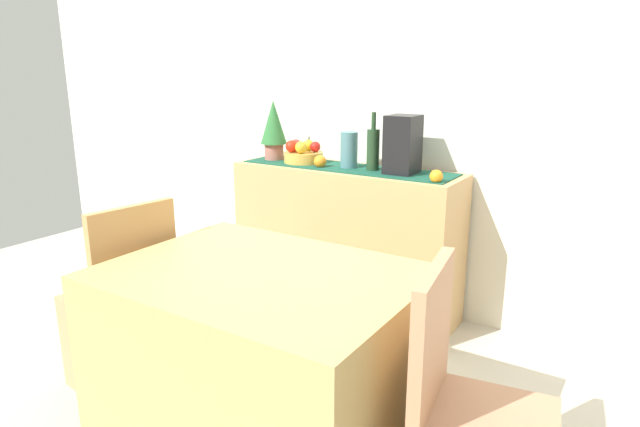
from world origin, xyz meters
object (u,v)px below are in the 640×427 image
Objects in this scene: potted_plant at (274,127)px; sideboard_console at (345,240)px; wine_bottle at (373,149)px; chair_near_window at (123,332)px; fruit_bowl at (303,157)px; coffee_maker at (403,145)px; ceramic_vase at (349,150)px; dining_table at (263,362)px.

sideboard_console is at bearing 0.00° from potted_plant.
wine_bottle is 1.61m from chair_near_window.
potted_plant reaches higher than fruit_bowl.
potted_plant reaches higher than wine_bottle.
sideboard_console is 1.53× the size of chair_near_window.
coffee_maker is (0.35, 0.00, 0.61)m from sideboard_console.
coffee_maker is 0.86× the size of potted_plant.
chair_near_window is at bearing -96.69° from fruit_bowl.
potted_plant is at bearing 180.00° from sideboard_console.
potted_plant reaches higher than coffee_maker.
potted_plant is at bearing 180.00° from coffee_maker.
dining_table is (0.36, -1.28, -0.63)m from ceramic_vase.
wine_bottle is 0.18m from coffee_maker.
ceramic_vase is at bearing 69.86° from chair_near_window.
ceramic_vase reaches higher than fruit_bowl.
dining_table is at bearing -54.71° from potted_plant.
dining_table is 0.84m from chair_near_window.
fruit_bowl is at bearing 180.00° from wine_bottle.
wine_bottle reaches higher than fruit_bowl.
chair_near_window reaches higher than dining_table.
ceramic_vase is 0.19× the size of dining_table.
potted_plant is (-0.22, 0.00, 0.17)m from fruit_bowl.
ceramic_vase is (-0.34, 0.00, -0.06)m from coffee_maker.
sideboard_console is 3.66× the size of potted_plant.
potted_plant is at bearing 180.00° from ceramic_vase.
fruit_bowl is 0.28m from potted_plant.
sideboard_console is 0.60m from wine_bottle.
sideboard_console is 1.34m from dining_table.
potted_plant reaches higher than dining_table.
coffee_maker is at bearing 0.00° from sideboard_console.
chair_near_window is at bearing -86.68° from potted_plant.
ceramic_vase is 1.55m from chair_near_window.
fruit_bowl reaches higher than dining_table.
fruit_bowl is at bearing 0.00° from potted_plant.
coffee_maker reaches higher than fruit_bowl.
potted_plant is at bearing 180.00° from wine_bottle.
chair_near_window is at bearing -110.14° from ceramic_vase.
dining_table is (0.21, -1.28, -0.65)m from wine_bottle.
sideboard_console is 4.28× the size of coffee_maker.
potted_plant reaches higher than chair_near_window.
potted_plant reaches higher than ceramic_vase.
potted_plant is 0.33× the size of dining_table.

